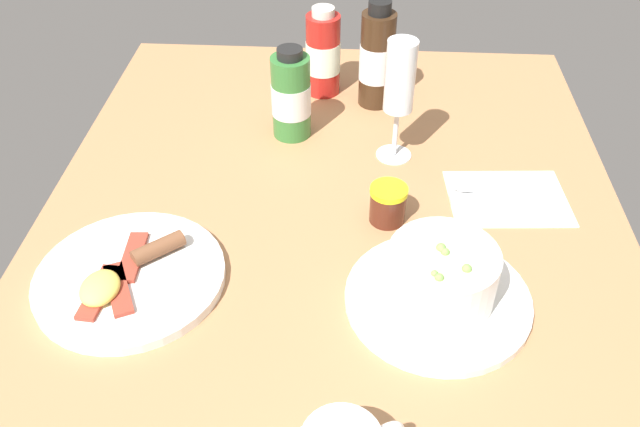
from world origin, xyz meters
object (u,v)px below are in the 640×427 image
at_px(sauce_bottle_brown, 377,59).
at_px(breakfast_plate, 129,277).
at_px(cutlery_setting, 505,197).
at_px(sauce_bottle_green, 291,96).
at_px(sauce_bottle_red, 323,54).
at_px(jam_jar, 388,204).
at_px(porridge_bowl, 441,281).
at_px(wine_glass, 400,83).

relative_size(sauce_bottle_brown, breakfast_plate, 0.77).
distance_m(cutlery_setting, sauce_bottle_green, 0.37).
bearing_deg(sauce_bottle_red, jam_jar, -162.57).
relative_size(porridge_bowl, cutlery_setting, 1.26).
bearing_deg(sauce_bottle_green, breakfast_plate, 153.83).
relative_size(wine_glass, breakfast_plate, 0.81).
height_order(sauce_bottle_brown, sauce_bottle_red, sauce_bottle_brown).
distance_m(sauce_bottle_red, breakfast_plate, 0.55).
bearing_deg(cutlery_setting, porridge_bowl, 151.90).
height_order(wine_glass, sauce_bottle_green, wine_glass).
xyz_separation_m(porridge_bowl, sauce_bottle_green, (0.37, 0.21, 0.03)).
distance_m(cutlery_setting, sauce_bottle_brown, 0.34).
height_order(sauce_bottle_green, breakfast_plate, sauce_bottle_green).
bearing_deg(sauce_bottle_brown, cutlery_setting, -143.91).
bearing_deg(jam_jar, wine_glass, -4.79).
relative_size(wine_glass, sauce_bottle_green, 1.28).
bearing_deg(sauce_bottle_brown, jam_jar, -176.90).
distance_m(porridge_bowl, breakfast_plate, 0.39).
relative_size(sauce_bottle_green, breakfast_plate, 0.64).
xyz_separation_m(jam_jar, breakfast_plate, (-0.14, 0.33, -0.02)).
height_order(cutlery_setting, sauce_bottle_green, sauce_bottle_green).
distance_m(jam_jar, sauce_bottle_red, 0.38).
height_order(wine_glass, breakfast_plate, wine_glass).
bearing_deg(sauce_bottle_red, sauce_bottle_brown, -109.67).
bearing_deg(jam_jar, breakfast_plate, 113.61).
bearing_deg(sauce_bottle_green, wine_glass, -107.58).
xyz_separation_m(sauce_bottle_red, breakfast_plate, (-0.50, 0.22, -0.06)).
bearing_deg(sauce_bottle_red, sauce_bottle_green, 163.31).
xyz_separation_m(porridge_bowl, jam_jar, (0.16, 0.06, -0.01)).
xyz_separation_m(porridge_bowl, breakfast_plate, (0.01, 0.39, -0.03)).
distance_m(cutlery_setting, jam_jar, 0.19).
xyz_separation_m(cutlery_setting, jam_jar, (-0.06, 0.17, 0.03)).
bearing_deg(wine_glass, sauce_bottle_green, 72.42).
xyz_separation_m(jam_jar, sauce_bottle_red, (0.36, 0.11, 0.05)).
relative_size(cutlery_setting, jam_jar, 3.23).
bearing_deg(cutlery_setting, breakfast_plate, 111.95).
height_order(porridge_bowl, sauce_bottle_red, sauce_bottle_red).
bearing_deg(sauce_bottle_brown, porridge_bowl, -170.77).
relative_size(wine_glass, jam_jar, 3.51).
xyz_separation_m(porridge_bowl, sauce_bottle_red, (0.51, 0.17, 0.04)).
distance_m(sauce_bottle_brown, breakfast_plate, 0.57).
bearing_deg(jam_jar, sauce_bottle_green, 36.06).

